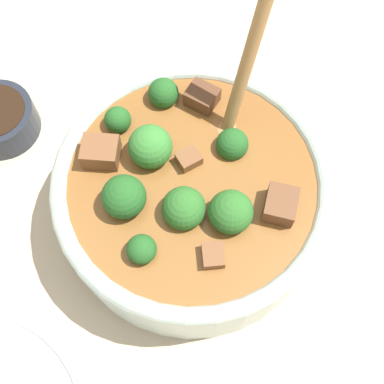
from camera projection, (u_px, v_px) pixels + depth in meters
name	position (u px, v px, depth m)	size (l,w,h in m)	color
ground_plane	(192.00, 214.00, 0.51)	(4.00, 4.00, 0.00)	#C6B293
stew_bowl	(191.00, 193.00, 0.47)	(0.26, 0.26, 0.24)	#B2C6BC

